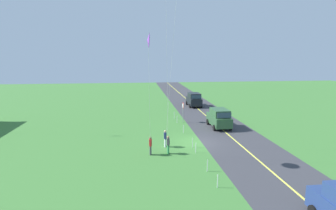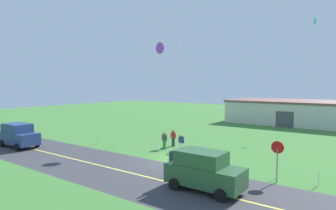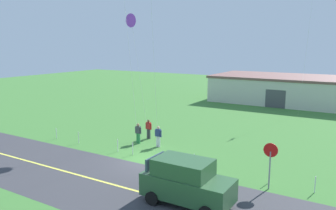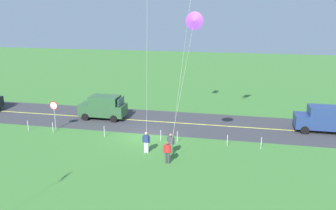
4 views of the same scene
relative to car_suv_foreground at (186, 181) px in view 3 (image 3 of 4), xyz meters
name	(u,v)px [view 3 (image 3 of 4)]	position (x,y,z in m)	size (l,w,h in m)	color
ground_plane	(144,162)	(-5.29, 3.90, -1.20)	(120.00, 120.00, 0.10)	#3D7533
asphalt_road	(103,182)	(-5.29, -0.10, -1.15)	(120.00, 7.00, 0.00)	#38383D
road_centre_stripe	(103,182)	(-5.29, -0.10, -1.15)	(120.00, 0.16, 0.00)	#E5E04C
car_suv_foreground	(186,181)	(0.00, 0.00, 0.00)	(4.40, 2.12, 2.24)	#2D5633
stop_sign	(270,157)	(2.98, 3.81, 0.65)	(0.76, 0.08, 2.56)	gray
person_adult_near	(138,133)	(-8.02, 7.03, -0.29)	(0.58, 0.22, 1.60)	#338C4C
person_adult_companion	(149,128)	(-8.10, 8.57, -0.29)	(0.58, 0.22, 1.60)	#3F3F47
person_child_watcher	(158,136)	(-6.20, 7.09, -0.29)	(0.58, 0.22, 1.60)	silver
kite_blue_mid	(131,21)	(-9.76, 8.73, 8.34)	(2.24, 0.33, 10.08)	silver
warehouse_distant	(285,89)	(-2.69, 32.77, 0.60)	(18.36, 10.20, 3.50)	beige
fence_post_0	(56,133)	(-14.53, 4.60, -0.70)	(0.05, 0.05, 0.90)	silver
fence_post_1	(79,138)	(-12.00, 4.60, -0.70)	(0.05, 0.05, 0.90)	silver
fence_post_2	(118,146)	(-8.07, 4.60, -0.70)	(0.05, 0.05, 0.90)	silver
fence_post_3	(133,148)	(-6.72, 4.60, -0.70)	(0.05, 0.05, 0.90)	silver
fence_post_4	(194,161)	(-1.90, 4.60, -0.70)	(0.05, 0.05, 0.90)	silver
fence_post_5	(269,175)	(2.78, 4.60, -0.70)	(0.05, 0.05, 0.90)	silver
fence_post_6	(315,185)	(5.16, 4.60, -0.70)	(0.05, 0.05, 0.90)	silver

